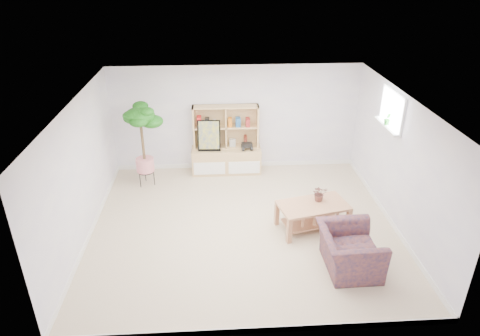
{
  "coord_description": "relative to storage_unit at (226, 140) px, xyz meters",
  "views": [
    {
      "loc": [
        -0.46,
        -6.55,
        4.49
      ],
      "look_at": [
        -0.03,
        0.44,
        0.98
      ],
      "focal_mm": 32.0,
      "sensor_mm": 36.0,
      "label": 1
    }
  ],
  "objects": [
    {
      "name": "window_sill",
      "position": [
        2.9,
        -1.64,
        0.9
      ],
      "size": [
        0.14,
        1.0,
        0.04
      ],
      "primitive_type": "cube",
      "color": "white",
      "rests_on": "walls"
    },
    {
      "name": "poster",
      "position": [
        -0.38,
        -0.08,
        0.15
      ],
      "size": [
        0.51,
        0.14,
        0.7
      ],
      "primitive_type": null,
      "rotation": [
        0.0,
        0.0,
        -0.04
      ],
      "color": "yellow",
      "rests_on": "storage_unit"
    },
    {
      "name": "floor",
      "position": [
        0.23,
        -2.24,
        -0.78
      ],
      "size": [
        5.5,
        5.0,
        0.01
      ],
      "primitive_type": "cube",
      "color": "beige",
      "rests_on": "ground"
    },
    {
      "name": "toy_truck",
      "position": [
        0.46,
        -0.08,
        -0.11
      ],
      "size": [
        0.35,
        0.25,
        0.18
      ],
      "primitive_type": null,
      "rotation": [
        0.0,
        0.0,
        0.06
      ],
      "color": "black",
      "rests_on": "storage_unit"
    },
    {
      "name": "ceiling",
      "position": [
        0.23,
        -2.24,
        1.62
      ],
      "size": [
        5.5,
        5.0,
        0.01
      ],
      "primitive_type": "cube",
      "color": "white",
      "rests_on": "walls"
    },
    {
      "name": "walls",
      "position": [
        0.23,
        -2.24,
        0.42
      ],
      "size": [
        5.51,
        5.01,
        2.4
      ],
      "color": "white",
      "rests_on": "floor"
    },
    {
      "name": "floor_tree",
      "position": [
        -1.75,
        -0.51,
        0.13
      ],
      "size": [
        0.81,
        0.81,
        1.82
      ],
      "primitive_type": null,
      "rotation": [
        0.0,
        0.0,
        -0.23
      ],
      "color": "#13410B",
      "rests_on": "floor"
    },
    {
      "name": "table_plant",
      "position": [
        1.61,
        -2.24,
        -0.13
      ],
      "size": [
        0.28,
        0.24,
        0.3
      ],
      "primitive_type": "imported",
      "rotation": [
        0.0,
        0.0,
        -0.03
      ],
      "color": "#214A20",
      "rests_on": "coffee_table"
    },
    {
      "name": "window",
      "position": [
        2.96,
        -1.64,
        1.22
      ],
      "size": [
        0.1,
        0.98,
        0.68
      ],
      "primitive_type": null,
      "color": "#C8DEFF",
      "rests_on": "walls"
    },
    {
      "name": "storage_unit",
      "position": [
        0.0,
        0.0,
        0.0
      ],
      "size": [
        1.55,
        0.52,
        1.55
      ],
      "primitive_type": null,
      "color": "tan",
      "rests_on": "floor"
    },
    {
      "name": "armchair",
      "position": [
        1.81,
        -3.49,
        -0.4
      ],
      "size": [
        0.91,
        1.04,
        0.76
      ],
      "primitive_type": "imported",
      "rotation": [
        0.0,
        0.0,
        1.59
      ],
      "color": "#131F46",
      "rests_on": "floor"
    },
    {
      "name": "sill_plant",
      "position": [
        2.9,
        -1.63,
        1.04
      ],
      "size": [
        0.16,
        0.14,
        0.23
      ],
      "primitive_type": "imported",
      "rotation": [
        0.0,
        0.0,
        -0.35
      ],
      "color": "#13410B",
      "rests_on": "window_sill"
    },
    {
      "name": "baseboard",
      "position": [
        0.23,
        -2.24,
        -0.73
      ],
      "size": [
        5.5,
        5.0,
        0.1
      ],
      "primitive_type": null,
      "color": "white",
      "rests_on": "floor"
    },
    {
      "name": "coffee_table",
      "position": [
        1.48,
        -2.37,
        -0.53
      ],
      "size": [
        1.34,
        0.93,
        0.5
      ],
      "primitive_type": null,
      "rotation": [
        0.0,
        0.0,
        0.23
      ],
      "color": "tan",
      "rests_on": "floor"
    }
  ]
}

